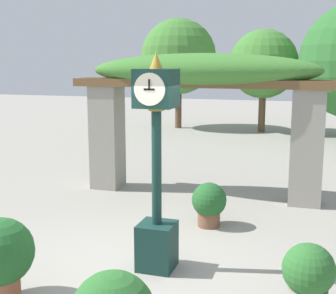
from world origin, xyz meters
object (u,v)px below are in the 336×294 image
object	(u,v)px
pedestal_clock	(157,172)
potted_plant_far_left	(308,275)
potted_plant_far_right	(209,203)
potted_plant_near_right	(0,255)

from	to	relation	value
pedestal_clock	potted_plant_far_left	distance (m)	2.26
potted_plant_far_left	potted_plant_far_right	distance (m)	2.89
pedestal_clock	potted_plant_near_right	bearing A→B (deg)	-136.50
pedestal_clock	potted_plant_far_right	distance (m)	2.10
pedestal_clock	potted_plant_far_right	xyz separation A→B (m)	(0.31, 1.86, -0.94)
potted_plant_far_left	pedestal_clock	bearing A→B (deg)	166.19
potted_plant_near_right	potted_plant_far_right	world-z (taller)	potted_plant_near_right
potted_plant_far_right	potted_plant_near_right	bearing A→B (deg)	-118.66
potted_plant_near_right	potted_plant_far_left	bearing A→B (deg)	14.60
pedestal_clock	potted_plant_near_right	xyz separation A→B (m)	(-1.46, -1.39, -0.79)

